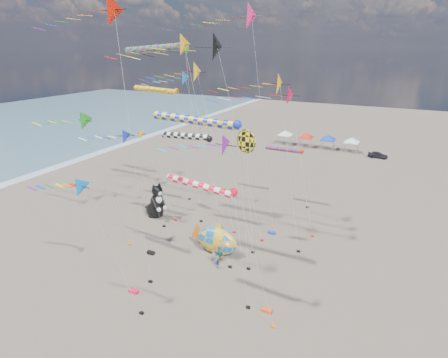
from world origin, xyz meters
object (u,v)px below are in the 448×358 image
Objects in this scene: child_blue at (218,264)px; child_green at (220,257)px; cat_inflatable at (156,200)px; person_adult at (214,257)px; parked_car at (378,155)px; fish_inflatable at (217,241)px.

child_green is at bearing 63.59° from child_blue.
cat_inflatable is 13.63m from person_adult.
cat_inflatable is at bearing 110.95° from child_blue.
cat_inflatable is 49.32m from parked_car.
fish_inflatable is 4.33× the size of person_adult.
fish_inflatable is 6.36× the size of child_green.
child_blue is (0.78, -0.62, -0.23)m from person_adult.
fish_inflatable is at bearing 76.23° from person_adult.
person_adult is at bearing 100.17° from child_blue.
fish_inflatable is at bearing -0.26° from cat_inflatable.
person_adult is (12.06, -6.09, -1.79)m from cat_inflatable.
person_adult is at bearing -6.99° from cat_inflatable.
child_green is at bearing -50.59° from fish_inflatable.
fish_inflatable is 2.18m from person_adult.
child_green is 1.20m from child_blue.
fish_inflatable is at bearing 78.22° from child_blue.
child_green is 0.97× the size of child_blue.
child_blue is at bearing -7.78° from cat_inflatable.
person_adult is (0.67, -1.93, -0.77)m from fish_inflatable.
fish_inflatable is (11.39, -4.15, -1.02)m from cat_inflatable.
cat_inflatable is 4.97× the size of child_green.
cat_inflatable is at bearing 166.52° from child_green.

